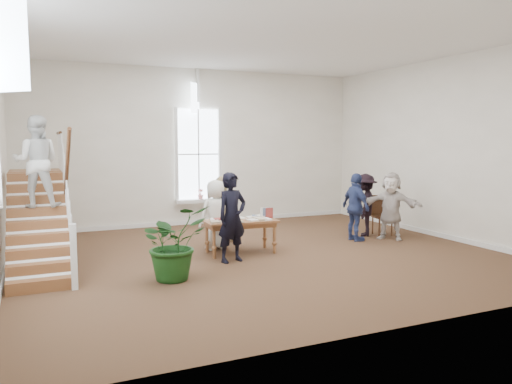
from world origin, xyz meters
name	(u,v)px	position (x,y,z in m)	size (l,w,h in m)	color
ground	(262,255)	(0.00, 0.00, 0.00)	(10.00, 10.00, 0.00)	#46261B
room_shell	(200,210)	(0.00, 4.39, 0.40)	(10.49, 10.00, 10.00)	beige
staircase	(38,185)	(-4.34, 0.75, 1.62)	(1.10, 4.10, 2.92)	brown
library_table	(240,224)	(-0.34, 0.41, 0.65)	(1.61, 0.88, 0.79)	brown
police_officer	(232,217)	(-0.78, -0.24, 0.91)	(0.66, 0.44, 1.82)	black
elderly_woman	(216,215)	(-0.68, 1.01, 0.79)	(0.77, 0.50, 1.58)	silver
person_yellow	(221,210)	(-0.38, 1.51, 0.81)	(0.78, 0.61, 1.61)	#CFB881
woman_cluster_a	(356,207)	(2.75, 0.50, 0.83)	(0.97, 0.41, 1.66)	navy
woman_cluster_b	(365,205)	(3.35, 0.95, 0.80)	(1.04, 0.60, 1.60)	black
woman_cluster_c	(391,206)	(3.65, 0.30, 0.84)	(1.55, 0.49, 1.67)	beige
floor_plant	(173,243)	(-2.20, -1.03, 0.66)	(1.19, 1.03, 1.32)	#153C13
side_chair	(381,212)	(3.86, 0.95, 0.57)	(0.51, 0.51, 1.02)	#3D2210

